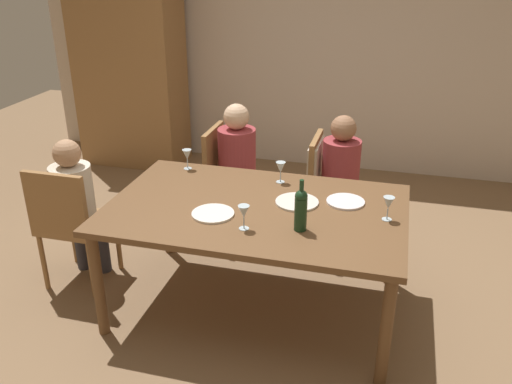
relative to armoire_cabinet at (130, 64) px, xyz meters
The scene contains 19 objects.
ground_plane 3.29m from the armoire_cabinet, 49.02° to the right, with size 10.00×10.00×0.00m, color #846647.
rear_room_partition 2.10m from the armoire_cabinet, 12.47° to the left, with size 6.40×0.12×2.70m, color beige.
armoire_cabinet is the anchor object (origin of this frame).
dining_table 3.13m from the armoire_cabinet, 49.02° to the right, with size 1.87×1.18×0.76m.
chair_far_left 2.13m from the armoire_cabinet, 41.90° to the right, with size 0.44×0.44×0.92m.
chair_left_end 2.60m from the armoire_cabinet, 73.49° to the right, with size 0.44×0.44×0.92m.
chair_far_right 2.75m from the armoire_cabinet, 30.44° to the right, with size 0.46×0.44×0.92m.
person_woman_host 2.18m from the armoire_cabinet, 39.88° to the right, with size 0.35×0.31×1.13m.
person_man_bearded 2.47m from the armoire_cabinet, 72.73° to the right, with size 0.28×0.33×1.08m.
person_man_guest 2.87m from the armoire_cabinet, 28.91° to the right, with size 0.34×0.29×1.10m.
wine_bottle_tall_green 3.50m from the armoire_cabinet, 47.45° to the right, with size 0.07×0.07×0.31m.
wine_glass_near_left 2.86m from the armoire_cabinet, 42.55° to the right, with size 0.07×0.07×0.15m.
wine_glass_centre 2.33m from the armoire_cabinet, 53.34° to the right, with size 0.07×0.07×0.15m.
wine_glass_near_right 3.35m from the armoire_cabinet, 52.32° to the right, with size 0.07×0.07×0.15m.
wine_glass_far 3.67m from the armoire_cabinet, 39.16° to the right, with size 0.07×0.07×0.15m.
dinner_plate_host 3.12m from the armoire_cabinet, 54.32° to the right, with size 0.26×0.26×0.01m, color white.
dinner_plate_guest_left 3.36m from the armoire_cabinet, 39.74° to the right, with size 0.24×0.24×0.01m, color white.
dinner_plate_guest_right 3.20m from the armoire_cabinet, 44.39° to the right, with size 0.28×0.28×0.01m, color silver.
handbag 3.27m from the armoire_cabinet, 26.03° to the right, with size 0.28×0.12×0.22m, color brown.
Camera 1 is at (0.80, -2.96, 2.26)m, focal length 38.02 mm.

